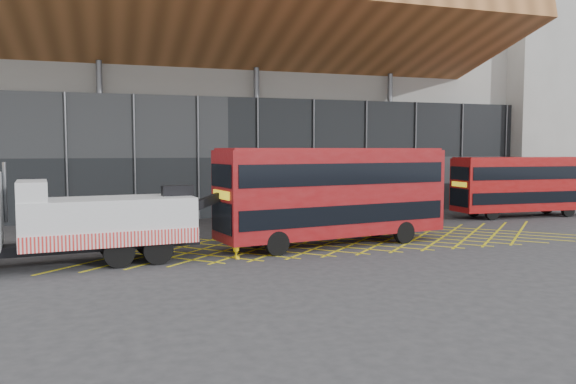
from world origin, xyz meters
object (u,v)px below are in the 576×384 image
object	(u,v)px
bus_towed	(334,192)
worker	(237,237)
recovery_truck	(56,219)
bus_second	(523,184)

from	to	relation	value
bus_towed	worker	distance (m)	5.65
recovery_truck	bus_towed	distance (m)	12.19
bus_second	worker	bearing A→B (deg)	-157.73
bus_towed	worker	xyz separation A→B (m)	(-5.10, -1.80, -1.66)
bus_towed	bus_second	bearing A→B (deg)	12.01
recovery_truck	worker	xyz separation A→B (m)	(7.00, -0.49, -0.98)
bus_towed	worker	bearing A→B (deg)	-170.18
bus_towed	bus_second	distance (m)	17.73
recovery_truck	worker	bearing A→B (deg)	-10.16
recovery_truck	bus_towed	size ratio (longest dim) A/B	1.01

